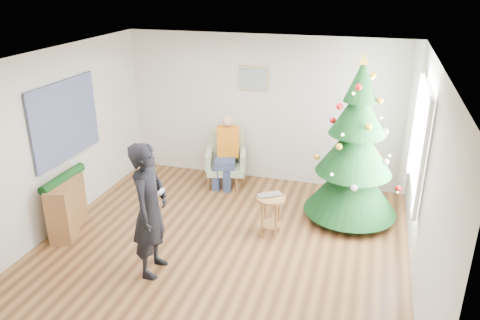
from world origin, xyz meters
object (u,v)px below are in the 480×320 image
(standing_man, at_px, (150,210))
(stool, at_px, (270,216))
(armchair, at_px, (226,165))
(christmas_tree, at_px, (355,149))
(console, at_px, (67,205))

(standing_man, bearing_deg, stool, -48.02)
(stool, xyz_separation_m, armchair, (-1.15, 1.53, 0.04))
(christmas_tree, relative_size, console, 2.54)
(armchair, height_order, standing_man, standing_man)
(stool, relative_size, standing_man, 0.35)
(christmas_tree, xyz_separation_m, standing_man, (-2.29, -2.09, -0.28))
(stool, height_order, armchair, armchair)
(christmas_tree, height_order, console, christmas_tree)
(standing_man, relative_size, console, 1.74)
(christmas_tree, distance_m, stool, 1.59)
(standing_man, xyz_separation_m, console, (-1.67, 0.59, -0.47))
(christmas_tree, height_order, stool, christmas_tree)
(armchair, bearing_deg, console, -143.22)
(armchair, distance_m, console, 2.80)
(christmas_tree, xyz_separation_m, armchair, (-2.21, 0.68, -0.79))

